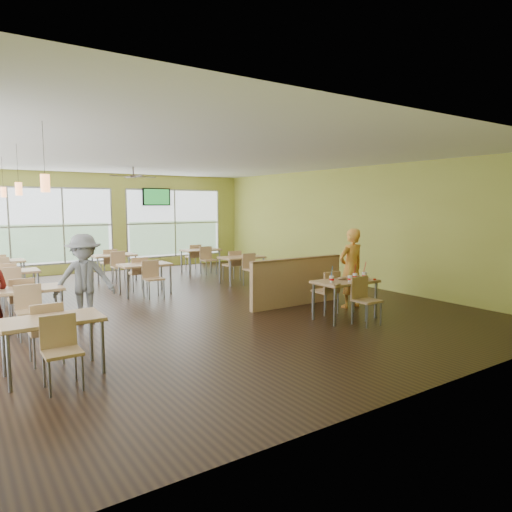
{
  "coord_description": "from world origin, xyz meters",
  "views": [
    {
      "loc": [
        -4.23,
        -9.16,
        2.19
      ],
      "look_at": [
        1.31,
        -0.97,
        1.07
      ],
      "focal_mm": 32.0,
      "sensor_mm": 36.0,
      "label": 1
    }
  ],
  "objects_px": {
    "main_table": "(345,286)",
    "half_wall_divider": "(297,281)",
    "food_basket": "(353,277)",
    "man_plaid": "(351,268)"
  },
  "relations": [
    {
      "from": "main_table",
      "to": "food_basket",
      "type": "height_order",
      "value": "main_table"
    },
    {
      "from": "main_table",
      "to": "food_basket",
      "type": "bearing_deg",
      "value": 17.68
    },
    {
      "from": "main_table",
      "to": "half_wall_divider",
      "type": "distance_m",
      "value": 1.45
    },
    {
      "from": "half_wall_divider",
      "to": "food_basket",
      "type": "relative_size",
      "value": 10.69
    },
    {
      "from": "man_plaid",
      "to": "food_basket",
      "type": "relative_size",
      "value": 7.52
    },
    {
      "from": "half_wall_divider",
      "to": "food_basket",
      "type": "distance_m",
      "value": 1.41
    },
    {
      "from": "main_table",
      "to": "man_plaid",
      "type": "xyz_separation_m",
      "value": [
        0.81,
        0.64,
        0.21
      ]
    },
    {
      "from": "main_table",
      "to": "man_plaid",
      "type": "height_order",
      "value": "man_plaid"
    },
    {
      "from": "main_table",
      "to": "half_wall_divider",
      "type": "height_order",
      "value": "half_wall_divider"
    },
    {
      "from": "main_table",
      "to": "food_basket",
      "type": "xyz_separation_m",
      "value": [
        0.32,
        0.1,
        0.15
      ]
    }
  ]
}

